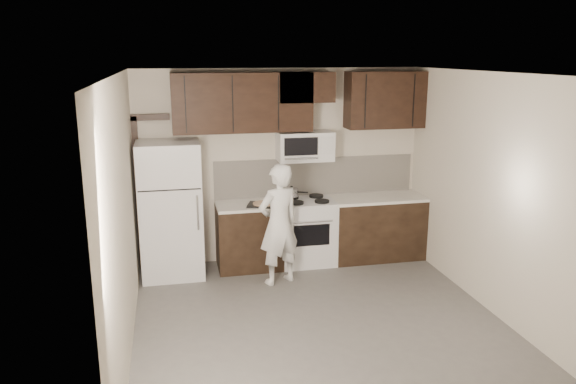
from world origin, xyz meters
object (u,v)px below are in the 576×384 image
object	(u,v)px
stove	(306,231)
refrigerator	(171,210)
microwave	(305,146)
person	(279,224)

from	to	relation	value
stove	refrigerator	size ratio (longest dim) A/B	0.52
microwave	stove	bearing A→B (deg)	-89.90
refrigerator	stove	bearing A→B (deg)	1.51
microwave	person	distance (m)	1.25
microwave	person	size ratio (longest dim) A/B	0.48
microwave	person	world-z (taller)	microwave
microwave	refrigerator	world-z (taller)	microwave
person	microwave	bearing A→B (deg)	-146.66
stove	person	world-z (taller)	person
stove	refrigerator	bearing A→B (deg)	-178.49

